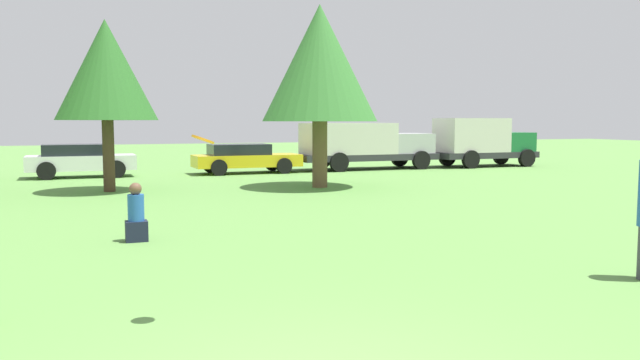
% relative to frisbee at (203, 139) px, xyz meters
% --- Properties ---
extents(frisbee, '(0.25, 0.25, 0.11)m').
position_rel_frisbee_xyz_m(frisbee, '(0.00, 0.00, 0.00)').
color(frisbee, orange).
extents(bystander_sitting, '(0.40, 0.33, 1.10)m').
position_rel_frisbee_xyz_m(bystander_sitting, '(-0.34, 5.31, -1.58)').
color(bystander_sitting, '#191E33').
rests_on(bystander_sitting, ground).
extents(tree_1, '(3.16, 3.16, 5.45)m').
position_rel_frisbee_xyz_m(tree_1, '(-0.48, 14.36, 1.79)').
color(tree_1, '#473323').
rests_on(tree_1, ground).
extents(tree_2, '(3.90, 3.90, 6.15)m').
position_rel_frisbee_xyz_m(tree_2, '(6.31, 13.25, 2.12)').
color(tree_2, brown).
rests_on(tree_2, ground).
extents(parked_car_white, '(4.17, 1.87, 1.34)m').
position_rel_frisbee_xyz_m(parked_car_white, '(-1.41, 20.22, -1.34)').
color(parked_car_white, silver).
rests_on(parked_car_white, ground).
extents(parked_car_yellow, '(4.62, 1.97, 1.27)m').
position_rel_frisbee_xyz_m(parked_car_yellow, '(5.30, 19.86, -1.37)').
color(parked_car_yellow, gold).
rests_on(parked_car_yellow, ground).
extents(delivery_truck_silver, '(6.76, 2.42, 2.17)m').
position_rel_frisbee_xyz_m(delivery_truck_silver, '(11.08, 20.16, -0.84)').
color(delivery_truck_silver, '#2D2D33').
rests_on(delivery_truck_silver, ground).
extents(delivery_truck_green, '(5.33, 2.36, 2.40)m').
position_rel_frisbee_xyz_m(delivery_truck_green, '(17.36, 19.81, -0.76)').
color(delivery_truck_green, '#2D2D33').
rests_on(delivery_truck_green, ground).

